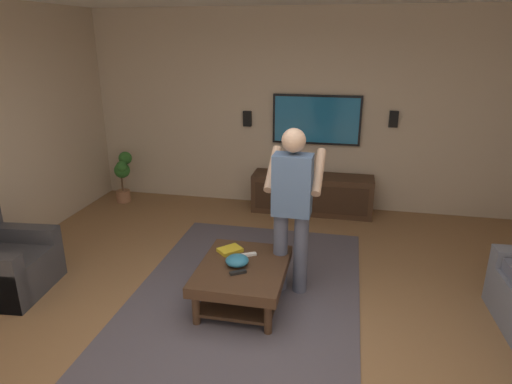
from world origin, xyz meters
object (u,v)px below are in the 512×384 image
tv (316,120)px  vase_round (303,168)px  coffee_table (243,275)px  book (230,250)px  armchair (0,265)px  remote_black (238,272)px  potted_plant_short (123,172)px  remote_white (249,255)px  wall_speaker_right (247,119)px  person_standing (292,202)px  media_console (312,194)px  wall_speaker_left (394,119)px  bowl (237,260)px

tv → vase_round: 0.71m
coffee_table → book: book is taller
armchair → remote_black: (0.12, -2.39, 0.13)m
remote_black → potted_plant_short: bearing=-78.2°
remote_white → wall_speaker_right: bearing=-106.3°
tv → wall_speaker_right: 1.00m
person_standing → tv: bearing=1.2°
book → media_console: bearing=-151.3°
armchair → book: (0.52, -2.20, 0.14)m
coffee_table → tv: 2.93m
coffee_table → vase_round: 2.50m
person_standing → remote_white: (-0.14, 0.39, -0.52)m
wall_speaker_left → wall_speaker_right: wall_speaker_left is taller
wall_speaker_left → bowl: bearing=151.1°
potted_plant_short → remote_black: 3.48m
media_console → remote_black: media_console is taller
media_console → wall_speaker_right: wall_speaker_right is taller
person_standing → vase_round: person_standing is taller
vase_round → wall_speaker_left: wall_speaker_left is taller
remote_white → remote_black: size_ratio=1.00×
coffee_table → potted_plant_short: bearing=46.1°
person_standing → wall_speaker_right: size_ratio=7.45×
potted_plant_short → remote_white: (-2.14, -2.44, -0.05)m
armchair → bowl: 2.36m
tv → wall_speaker_right: bearing=-90.8°
remote_white → wall_speaker_left: bearing=-149.2°
media_console → remote_black: 2.68m
remote_white → armchair: bearing=-18.3°
armchair → potted_plant_short: bearing=85.6°
remote_black → book: book is taller
vase_round → wall_speaker_right: 1.10m
media_console → tv: (0.24, 0.00, 1.02)m
coffee_table → potted_plant_short: size_ratio=1.31×
remote_black → media_console: bearing=-131.5°
armchair → wall_speaker_left: wall_speaker_left is taller
media_console → wall_speaker_right: (0.25, 1.00, 1.00)m
remote_black → book: 0.44m
media_console → wall_speaker_right: bearing=-104.2°
person_standing → bowl: bearing=128.5°
media_console → person_standing: 2.25m
book → coffee_table: bearing=81.4°
person_standing → potted_plant_short: person_standing is taller
coffee_table → remote_black: 0.20m
person_standing → bowl: person_standing is taller
bowl → armchair: bearing=96.5°
coffee_table → remote_black: size_ratio=6.67×
coffee_table → book: 0.33m
person_standing → book: bearing=100.0°
bowl → media_console: bearing=-10.7°
media_console → person_standing: size_ratio=1.04×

